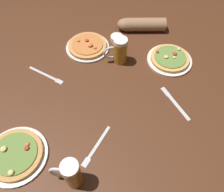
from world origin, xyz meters
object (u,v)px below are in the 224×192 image
pizza_plate_far (87,46)px  pizza_plate_side (170,59)px  knife_right (175,103)px  fork_spare (46,75)px  diner_arm (140,25)px  beer_mug_dark (119,51)px  beer_mug_amber (71,174)px  fork_left (96,147)px  ramekin_sauce (117,38)px  pizza_plate_near (15,155)px

pizza_plate_far → pizza_plate_side: size_ratio=1.01×
knife_right → fork_spare: bearing=171.0°
pizza_plate_far → pizza_plate_side: (0.49, -0.06, -0.00)m
diner_arm → pizza_plate_side: bearing=-54.9°
beer_mug_dark → beer_mug_amber: beer_mug_amber is taller
fork_left → diner_arm: (0.16, 0.84, 0.04)m
ramekin_sauce → knife_right: size_ratio=0.39×
pizza_plate_side → fork_left: size_ratio=1.24×
pizza_plate_near → beer_mug_dark: bearing=57.7°
fork_spare → diner_arm: 0.68m
fork_left → knife_right: size_ratio=1.05×
fork_spare → beer_mug_amber: bearing=-64.0°
fork_left → beer_mug_amber: bearing=-114.8°
pizza_plate_side → fork_left: 0.68m
pizza_plate_side → beer_mug_dark: size_ratio=1.66×
ramekin_sauce → fork_spare: ramekin_sauce is taller
diner_arm → pizza_plate_far: bearing=-146.2°
ramekin_sauce → diner_arm: diner_arm is taller
pizza_plate_far → fork_spare: 0.31m
pizza_plate_side → beer_mug_amber: size_ratio=1.54×
pizza_plate_side → knife_right: pizza_plate_side is taller
pizza_plate_near → ramekin_sauce: 0.89m
fork_left → knife_right: bearing=37.3°
beer_mug_dark → fork_left: bearing=-95.8°
beer_mug_amber → ramekin_sauce: (0.10, 0.88, -0.07)m
beer_mug_amber → fork_left: 0.19m
pizza_plate_near → pizza_plate_side: (0.69, 0.66, -0.00)m
fork_spare → ramekin_sauce: bearing=42.9°
ramekin_sauce → fork_left: ramekin_sauce is taller
beer_mug_amber → beer_mug_dark: bearing=79.8°
fork_left → fork_spare: (-0.34, 0.39, 0.00)m
pizza_plate_near → knife_right: (0.71, 0.36, -0.01)m
beer_mug_dark → ramekin_sauce: bearing=99.8°
beer_mug_dark → diner_arm: beer_mug_dark is taller
pizza_plate_side → fork_spare: (-0.69, -0.19, -0.01)m
beer_mug_dark → beer_mug_amber: (-0.13, -0.71, 0.01)m
beer_mug_dark → knife_right: bearing=-41.1°
pizza_plate_far → fork_left: size_ratio=1.25×
knife_right → beer_mug_dark: bearing=138.9°
diner_arm → knife_right: bearing=-70.2°
pizza_plate_near → fork_left: pizza_plate_near is taller
pizza_plate_side → ramekin_sauce: pizza_plate_side is taller
beer_mug_amber → knife_right: beer_mug_amber is taller
pizza_plate_far → ramekin_sauce: size_ratio=3.38×
fork_left → diner_arm: bearing=78.9°
ramekin_sauce → pizza_plate_side: bearing=-24.8°
pizza_plate_far → fork_spare: (-0.19, -0.24, -0.01)m
ramekin_sauce → beer_mug_amber: bearing=-96.2°
beer_mug_amber → diner_arm: (0.24, 1.00, -0.04)m
beer_mug_amber → fork_left: beer_mug_amber is taller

